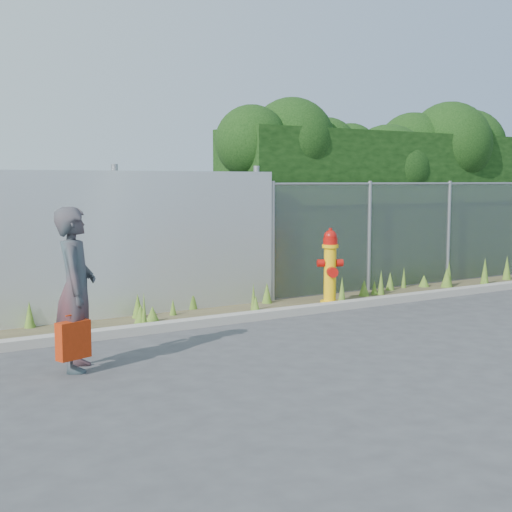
{
  "coord_description": "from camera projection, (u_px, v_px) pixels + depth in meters",
  "views": [
    {
      "loc": [
        -5.62,
        -6.99,
        2.05
      ],
      "look_at": [
        -0.3,
        1.4,
        1.0
      ],
      "focal_mm": 50.0,
      "sensor_mm": 36.0,
      "label": 1
    }
  ],
  "objects": [
    {
      "name": "curb",
      "position": [
        259.0,
        315.0,
        10.59
      ],
      "size": [
        16.0,
        0.22,
        0.12
      ],
      "primitive_type": "cube",
      "color": "#9B948C",
      "rests_on": "ground"
    },
    {
      "name": "fire_hydrant",
      "position": [
        330.0,
        268.0,
        11.79
      ],
      "size": [
        0.43,
        0.38,
        1.28
      ],
      "rotation": [
        0.0,
        0.0,
        -0.42
      ],
      "color": "yellow",
      "rests_on": "ground"
    },
    {
      "name": "chainlink_fence",
      "position": [
        410.0,
        234.0,
        13.76
      ],
      "size": [
        6.5,
        0.07,
        2.05
      ],
      "color": "gray",
      "rests_on": "ground"
    },
    {
      "name": "hedge",
      "position": [
        390.0,
        181.0,
        14.7
      ],
      "size": [
        7.69,
        2.09,
        3.74
      ],
      "color": "black",
      "rests_on": "ground"
    },
    {
      "name": "woman",
      "position": [
        76.0,
        289.0,
        7.69
      ],
      "size": [
        0.65,
        0.76,
        1.77
      ],
      "primitive_type": "imported",
      "rotation": [
        0.0,
        0.0,
        1.15
      ],
      "color": "#0F5A61",
      "rests_on": "ground"
    },
    {
      "name": "weed_strip",
      "position": [
        216.0,
        306.0,
        11.02
      ],
      "size": [
        16.0,
        1.34,
        0.55
      ],
      "color": "brown",
      "rests_on": "ground"
    },
    {
      "name": "corrugated_fence",
      "position": [
        12.0,
        250.0,
        9.76
      ],
      "size": [
        8.5,
        0.21,
        2.3
      ],
      "color": "silver",
      "rests_on": "ground"
    },
    {
      "name": "black_shoulder_bag",
      "position": [
        77.0,
        282.0,
        7.92
      ],
      "size": [
        0.21,
        0.09,
        0.16
      ],
      "rotation": [
        0.0,
        0.0,
        0.31
      ],
      "color": "black"
    },
    {
      "name": "ground",
      "position": [
        335.0,
        342.0,
        9.08
      ],
      "size": [
        80.0,
        80.0,
        0.0
      ],
      "primitive_type": "plane",
      "color": "#3D3D40",
      "rests_on": "ground"
    },
    {
      "name": "red_tote_bag",
      "position": [
        73.0,
        340.0,
        7.49
      ],
      "size": [
        0.36,
        0.13,
        0.48
      ],
      "rotation": [
        0.0,
        0.0,
        0.31
      ],
      "color": "#9E2609"
    }
  ]
}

